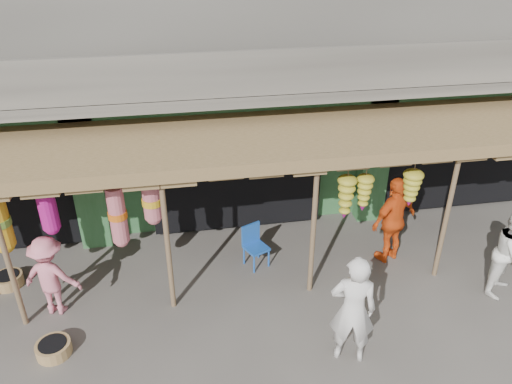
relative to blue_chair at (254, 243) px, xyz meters
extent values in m
plane|color=#514C47|center=(-0.12, -0.78, -0.48)|extent=(80.00, 80.00, 0.00)
cube|color=#2D6033|center=(-0.12, 4.37, 1.02)|extent=(16.00, 5.70, 3.00)
cube|color=gray|center=(-0.12, 0.87, 2.72)|extent=(16.00, 0.90, 0.22)
cube|color=gray|center=(-0.12, 0.47, 3.22)|extent=(16.00, 0.10, 0.80)
cube|color=#2D6033|center=(-0.12, 1.27, 2.37)|extent=(16.00, 0.35, 0.35)
cube|color=black|center=(-0.12, 2.22, 0.87)|extent=(3.60, 2.00, 2.50)
cube|color=black|center=(4.88, 2.22, 0.87)|extent=(3.60, 2.00, 2.50)
cube|color=#2D6033|center=(-3.12, 1.27, 1.02)|extent=(0.60, 0.35, 3.00)
cube|color=#2D6033|center=(2.88, 1.27, 1.02)|extent=(0.60, 0.35, 3.00)
cylinder|color=brown|center=(-4.12, -0.98, 0.82)|extent=(0.09, 0.09, 2.60)
cylinder|color=brown|center=(-1.62, -0.98, 0.82)|extent=(0.09, 0.09, 2.60)
cylinder|color=brown|center=(0.88, -0.98, 0.82)|extent=(0.09, 0.09, 2.60)
cylinder|color=brown|center=(3.38, -0.98, 0.82)|extent=(0.09, 0.09, 2.60)
cylinder|color=brown|center=(-0.37, -0.98, 2.02)|extent=(12.90, 0.08, 0.08)
cylinder|color=brown|center=(-3.12, -0.58, 1.87)|extent=(5.50, 0.06, 0.06)
cube|color=brown|center=(-0.12, 0.12, 2.20)|extent=(14.00, 2.70, 0.22)
cylinder|color=blue|center=(-0.05, -0.30, -0.28)|extent=(0.03, 0.03, 0.39)
cylinder|color=blue|center=(0.27, -0.16, -0.28)|extent=(0.03, 0.03, 0.39)
cylinder|color=blue|center=(-0.20, 0.01, -0.28)|extent=(0.03, 0.03, 0.39)
cylinder|color=blue|center=(0.12, 0.16, -0.28)|extent=(0.03, 0.03, 0.39)
cube|color=blue|center=(0.03, -0.07, -0.07)|extent=(0.54, 0.54, 0.05)
cube|color=blue|center=(-0.05, 0.10, 0.16)|extent=(0.39, 0.21, 0.44)
cylinder|color=olive|center=(-4.65, 0.14, -0.37)|extent=(0.63, 0.63, 0.22)
cylinder|color=olive|center=(-3.52, -1.78, -0.37)|extent=(0.60, 0.60, 0.21)
imported|color=silver|center=(1.03, -2.63, 0.47)|extent=(0.80, 0.64, 1.90)
imported|color=white|center=(4.37, -1.63, 0.35)|extent=(1.02, 0.99, 1.66)
imported|color=#E55115|center=(2.70, -0.32, 0.43)|extent=(1.16, 0.81, 1.82)
imported|color=pink|center=(-3.62, -0.74, 0.28)|extent=(1.09, 0.81, 1.51)
camera|label=1|loc=(-1.38, -7.94, 5.59)|focal=35.00mm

